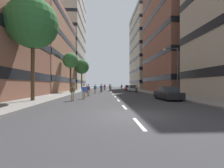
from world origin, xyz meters
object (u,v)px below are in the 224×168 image
at_px(skater_1, 110,87).
at_px(skater_9, 110,87).
at_px(parked_car_far, 168,94).
at_px(skater_5, 111,87).
at_px(skater_2, 105,87).
at_px(streetlamp_right, 175,66).
at_px(skater_10, 122,87).
at_px(parked_car_mid, 132,88).
at_px(skater_13, 104,87).
at_px(street_tree_near, 71,61).
at_px(skater_12, 102,88).
at_px(skater_8, 101,88).
at_px(skater_0, 136,88).
at_px(street_tree_far, 82,67).
at_px(skater_11, 88,89).
at_px(skater_7, 72,91).
at_px(skater_4, 95,88).
at_px(skater_6, 84,91).
at_px(parked_car_near, 128,88).
at_px(street_tree_mid, 33,24).
at_px(skater_3, 87,88).

bearing_deg(skater_1, skater_9, 86.26).
relative_size(parked_car_far, skater_5, 2.47).
bearing_deg(skater_2, streetlamp_right, -70.04).
distance_m(streetlamp_right, skater_10, 22.70).
distance_m(parked_car_mid, skater_13, 11.38).
bearing_deg(street_tree_near, skater_12, 21.68).
xyz_separation_m(streetlamp_right, skater_13, (-9.45, 28.11, -3.15)).
xyz_separation_m(street_tree_near, skater_8, (6.41, 1.14, -5.76)).
bearing_deg(skater_13, skater_9, -55.06).
height_order(skater_0, skater_2, same).
xyz_separation_m(street_tree_far, skater_10, (11.91, -7.02, -6.31)).
distance_m(skater_2, skater_12, 10.15).
height_order(skater_11, skater_13, same).
height_order(street_tree_near, skater_7, street_tree_near).
height_order(skater_2, skater_10, same).
xyz_separation_m(skater_2, skater_4, (-1.93, -15.90, 0.03)).
bearing_deg(street_tree_near, skater_6, -72.09).
relative_size(skater_1, skater_10, 1.00).
bearing_deg(skater_8, skater_2, 85.56).
bearing_deg(skater_4, parked_car_near, 61.81).
distance_m(parked_car_far, skater_9, 29.29).
distance_m(skater_0, skater_12, 9.58).
height_order(parked_car_far, skater_7, skater_7).
bearing_deg(skater_12, street_tree_near, -158.32).
bearing_deg(skater_7, streetlamp_right, 16.63).
relative_size(street_tree_mid, streetlamp_right, 1.57).
relative_size(skater_2, skater_6, 1.00).
relative_size(street_tree_near, skater_6, 4.67).
bearing_deg(skater_3, street_tree_far, 101.34).
relative_size(skater_4, skater_11, 1.00).
relative_size(street_tree_near, skater_4, 4.67).
relative_size(skater_3, skater_9, 1.00).
height_order(parked_car_far, skater_12, skater_12).
distance_m(skater_0, skater_13, 20.48).
bearing_deg(skater_7, skater_8, 81.70).
relative_size(street_tree_mid, skater_3, 5.74).
bearing_deg(skater_5, street_tree_near, -134.02).
relative_size(parked_car_mid, street_tree_near, 0.53).
height_order(skater_7, skater_8, same).
relative_size(skater_3, skater_4, 1.00).
height_order(skater_1, skater_8, same).
bearing_deg(skater_9, street_tree_near, -125.03).
relative_size(streetlamp_right, skater_3, 3.65).
distance_m(parked_car_far, skater_13, 32.10).
bearing_deg(street_tree_far, skater_3, -78.66).
bearing_deg(skater_10, skater_7, -107.44).
distance_m(streetlamp_right, skater_8, 17.62).
bearing_deg(skater_3, parked_car_mid, 37.36).
xyz_separation_m(skater_4, skater_12, (1.18, 5.77, 0.00)).
bearing_deg(skater_6, street_tree_mid, -150.31).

